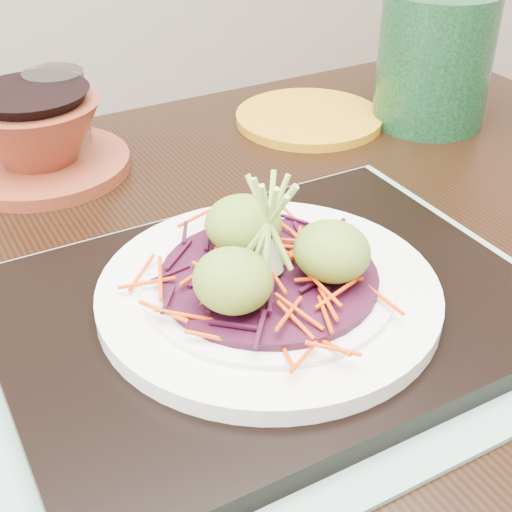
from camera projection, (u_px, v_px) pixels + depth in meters
name	position (u px, v px, depth m)	size (l,w,h in m)	color
dining_table	(225.00, 354.00, 0.64)	(1.14, 0.78, 0.69)	black
placemat	(268.00, 320.00, 0.53)	(0.44, 0.35, 0.00)	gray
serving_tray	(268.00, 309.00, 0.53)	(0.38, 0.29, 0.02)	black
white_plate	(269.00, 291.00, 0.52)	(0.25, 0.25, 0.02)	white
cabbage_bed	(269.00, 277.00, 0.51)	(0.16, 0.16, 0.01)	#370B1E
carrot_julienne	(269.00, 268.00, 0.51)	(0.19, 0.19, 0.01)	#D83903
guacamole_scoops	(269.00, 251.00, 0.50)	(0.14, 0.12, 0.04)	olive
scallion_garnish	(269.00, 227.00, 0.49)	(0.06, 0.06, 0.09)	#99C850
water_glass	(59.00, 113.00, 0.76)	(0.06, 0.06, 0.09)	white
terracotta_bowl_set	(38.00, 141.00, 0.73)	(0.21, 0.21, 0.08)	maroon
yellow_plate	(309.00, 118.00, 0.85)	(0.18, 0.18, 0.01)	#B27613
green_jar	(435.00, 59.00, 0.81)	(0.13, 0.13, 0.15)	#1C4E25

